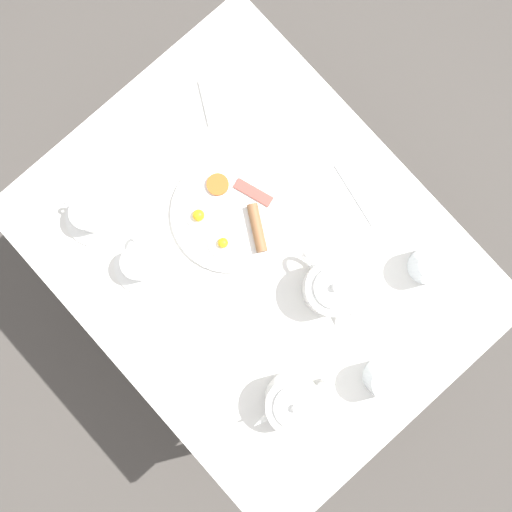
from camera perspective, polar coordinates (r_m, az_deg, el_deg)
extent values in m
plane|color=#4C4742|center=(1.91, 0.00, -1.84)|extent=(8.00, 8.00, 0.00)
cube|color=silver|center=(1.18, 0.00, -0.14)|extent=(0.81, 1.03, 0.03)
cylinder|color=brown|center=(1.63, 1.73, -22.22)|extent=(0.04, 0.04, 0.72)
cylinder|color=brown|center=(1.65, 20.46, -4.88)|extent=(0.04, 0.04, 0.72)
cylinder|color=brown|center=(1.66, -20.26, 2.59)|extent=(0.04, 0.04, 0.72)
cylinder|color=brown|center=(1.69, -1.63, 18.97)|extent=(0.04, 0.04, 0.72)
cylinder|color=white|center=(1.17, -2.95, 4.87)|extent=(0.28, 0.28, 0.01)
cylinder|color=white|center=(1.17, -6.53, 4.56)|extent=(0.06, 0.06, 0.00)
sphere|color=yellow|center=(1.16, -6.59, 4.64)|extent=(0.03, 0.03, 0.03)
cylinder|color=white|center=(1.15, -3.76, 1.46)|extent=(0.07, 0.07, 0.00)
sphere|color=yellow|center=(1.14, -3.79, 1.51)|extent=(0.02, 0.02, 0.02)
cylinder|color=brown|center=(1.14, 0.12, 3.22)|extent=(0.08, 0.11, 0.03)
cube|color=#B74C42|center=(1.17, -0.30, 7.28)|extent=(0.05, 0.10, 0.01)
cylinder|color=#D16023|center=(1.17, -4.40, 8.14)|extent=(0.05, 0.05, 0.01)
cylinder|color=white|center=(1.13, 8.58, -3.65)|extent=(0.12, 0.12, 0.09)
cylinder|color=white|center=(1.08, 8.97, -3.60)|extent=(0.09, 0.09, 0.01)
sphere|color=white|center=(1.06, 9.08, -3.59)|extent=(0.02, 0.02, 0.02)
cone|color=white|center=(1.13, 11.13, -6.68)|extent=(0.02, 0.05, 0.04)
torus|color=white|center=(1.12, 6.43, -0.98)|extent=(0.01, 0.07, 0.07)
cylinder|color=white|center=(1.14, 4.28, -16.34)|extent=(0.12, 0.12, 0.09)
cylinder|color=white|center=(1.09, 4.48, -16.87)|extent=(0.09, 0.09, 0.01)
sphere|color=white|center=(1.08, 4.53, -17.01)|extent=(0.02, 0.02, 0.02)
cone|color=white|center=(1.14, 0.71, -18.25)|extent=(0.06, 0.03, 0.04)
torus|color=white|center=(1.14, 7.35, -14.72)|extent=(0.07, 0.03, 0.07)
cylinder|color=white|center=(1.23, -17.90, 4.27)|extent=(0.14, 0.14, 0.01)
cylinder|color=white|center=(1.20, -18.40, 4.51)|extent=(0.08, 0.08, 0.06)
cylinder|color=tan|center=(1.20, -18.27, 4.45)|extent=(0.07, 0.07, 0.04)
torus|color=white|center=(1.21, -20.13, 5.27)|extent=(0.03, 0.05, 0.05)
cylinder|color=white|center=(1.19, -12.67, -0.93)|extent=(0.14, 0.14, 0.01)
cylinder|color=white|center=(1.15, -13.05, -0.82)|extent=(0.08, 0.08, 0.06)
cylinder|color=tan|center=(1.16, -12.95, -0.85)|extent=(0.07, 0.07, 0.04)
torus|color=white|center=(1.16, -13.37, 1.24)|extent=(0.03, 0.04, 0.05)
cylinder|color=white|center=(1.16, 14.62, -13.57)|extent=(0.08, 0.08, 0.09)
cylinder|color=white|center=(1.19, 19.40, -1.01)|extent=(0.08, 0.08, 0.08)
cube|color=white|center=(1.25, -2.43, 17.77)|extent=(0.19, 0.17, 0.01)
cube|color=silver|center=(1.20, 11.33, 6.85)|extent=(0.05, 0.17, 0.00)
cube|color=silver|center=(1.17, -7.39, -11.03)|extent=(0.03, 0.20, 0.00)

